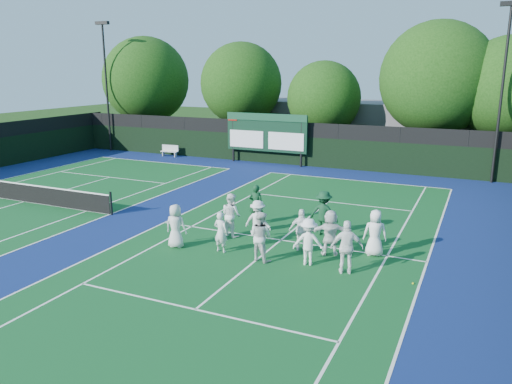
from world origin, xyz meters
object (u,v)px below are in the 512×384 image
at_px(tennis_net, 24,192).
at_px(bench, 170,150).
at_px(scoreboard, 266,133).
at_px(coach_left, 256,204).

relative_size(tennis_net, bench, 8.03).
relative_size(scoreboard, tennis_net, 0.53).
bearing_deg(tennis_net, coach_left, 7.28).
xyz_separation_m(scoreboard, coach_left, (5.22, -13.03, -1.32)).
xyz_separation_m(bench, coach_left, (13.17, -12.80, 0.40)).
bearing_deg(bench, tennis_net, -86.14).
bearing_deg(scoreboard, tennis_net, -115.60).
distance_m(tennis_net, coach_left, 12.31).
bearing_deg(scoreboard, bench, -178.40).
xyz_separation_m(tennis_net, coach_left, (12.20, 1.56, 0.38)).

